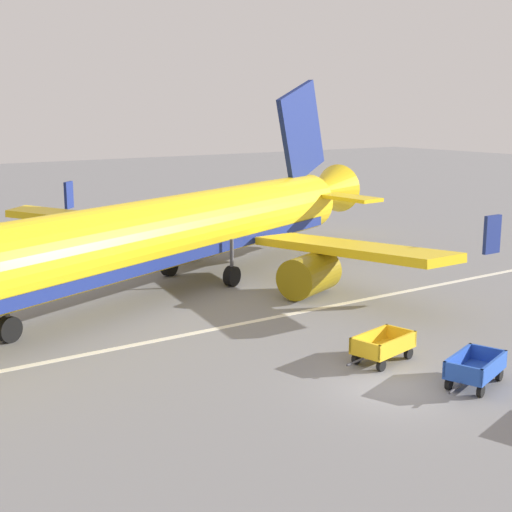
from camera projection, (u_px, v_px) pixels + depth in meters
ground_plane at (392, 388)px, 25.55m from camera, size 220.00×220.00×0.00m
apron_stripe at (243, 323)px, 33.12m from camera, size 120.00×0.36×0.01m
airplane at (182, 231)px, 39.39m from camera, size 36.04×29.42×11.34m
baggage_cart_second_in_row at (475, 369)px, 25.72m from camera, size 3.60×2.14×1.07m
baggage_cart_third_in_row at (383, 346)px, 28.11m from camera, size 3.63×1.89×1.07m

